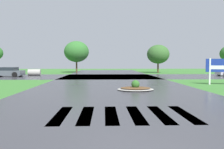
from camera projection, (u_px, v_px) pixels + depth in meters
asphalt_roadway at (115, 92)px, 14.69m from camera, size 11.99×80.00×0.01m
asphalt_cross_road at (109, 76)px, 30.52m from camera, size 90.00×10.79×0.01m
crosswalk_stripes at (123, 114)px, 8.45m from camera, size 4.95×3.02×0.01m
median_island at (135, 88)px, 15.78m from camera, size 2.46×2.14×0.68m
car_blue_compact at (7, 72)px, 30.25m from camera, size 4.20×2.29×1.23m
drainage_pipe_stack at (34, 72)px, 32.57m from camera, size 1.75×1.08×0.89m
background_treeline at (123, 53)px, 40.88m from camera, size 44.73×5.20×5.57m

